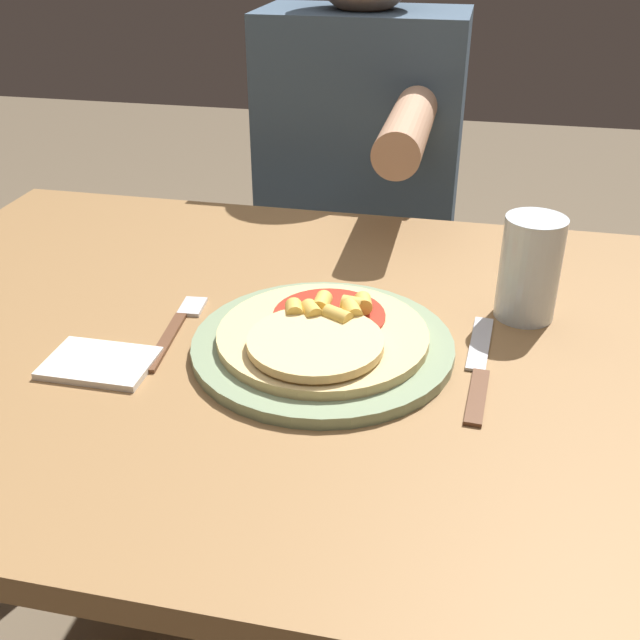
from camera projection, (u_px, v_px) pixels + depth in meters
name	position (u px, v px, depth m)	size (l,w,h in m)	color
dining_table	(328.00, 412.00, 0.94)	(1.25, 0.81, 0.74)	olive
plate	(320.00, 345.00, 0.86)	(0.30, 0.30, 0.01)	gray
pizza	(320.00, 334.00, 0.84)	(0.24, 0.24, 0.04)	#DBBC7A
fork	(177.00, 326.00, 0.90)	(0.03, 0.18, 0.00)	brown
knife	(479.00, 368.00, 0.82)	(0.03, 0.22, 0.00)	brown
drinking_glass	(530.00, 268.00, 0.90)	(0.07, 0.07, 0.13)	silver
napkin	(100.00, 363.00, 0.83)	(0.12, 0.08, 0.01)	silver
person_diner	(361.00, 179.00, 1.48)	(0.38, 0.52, 1.21)	#2D2D38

